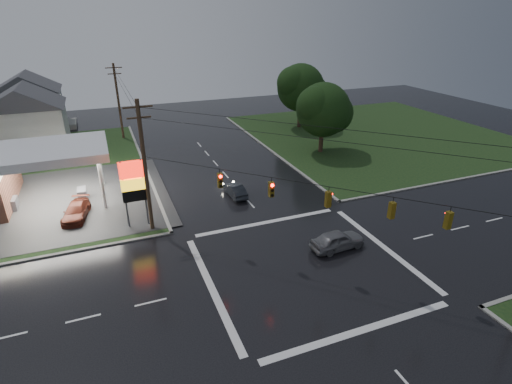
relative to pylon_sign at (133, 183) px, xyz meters
name	(u,v)px	position (x,y,z in m)	size (l,w,h in m)	color
ground	(304,265)	(10.50, -10.50, -4.01)	(120.00, 120.00, 0.00)	black
grass_ne	(377,134)	(36.50, 15.50, -3.97)	(36.00, 36.00, 0.08)	black
pylon_sign	(133,183)	(0.00, 0.00, 0.00)	(2.00, 0.35, 6.00)	#59595E
utility_pole_nw	(145,166)	(1.00, -1.00, 1.71)	(2.20, 0.32, 11.00)	#382619
utility_pole_n	(118,101)	(1.00, 27.50, 1.46)	(2.20, 0.32, 10.50)	#382619
traffic_signals	(310,184)	(10.52, -10.52, 2.47)	(26.87, 26.87, 1.47)	black
house_near	(27,119)	(-10.45, 25.50, 0.39)	(11.05, 8.48, 8.60)	silver
house_far	(29,101)	(-11.45, 37.50, 0.39)	(11.05, 8.48, 8.60)	silver
tree_ne_near	(324,110)	(24.64, 11.49, 1.55)	(7.99, 6.80, 8.98)	black
tree_ne_far	(301,88)	(27.65, 23.49, 2.17)	(8.46, 7.20, 9.80)	black
car_north	(235,190)	(9.70, 2.69, -3.39)	(1.32, 3.78, 1.24)	black
car_crossing	(337,240)	(13.95, -9.37, -3.27)	(1.76, 4.37, 1.49)	slate
car_pump	(76,211)	(-4.97, 3.50, -3.35)	(1.85, 4.56, 1.32)	#602316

